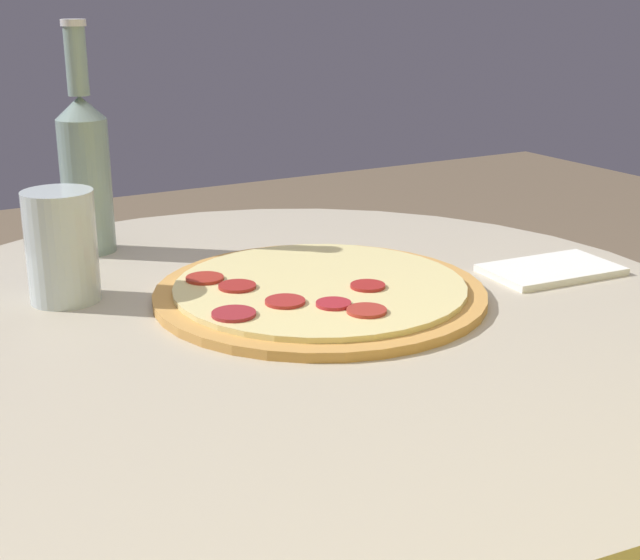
{
  "coord_description": "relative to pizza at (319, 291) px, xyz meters",
  "views": [
    {
      "loc": [
        0.39,
        0.76,
        1.09
      ],
      "look_at": [
        -0.05,
        -0.02,
        0.8
      ],
      "focal_mm": 50.0,
      "sensor_mm": 36.0,
      "label": 1
    }
  ],
  "objects": [
    {
      "name": "table",
      "position": [
        0.05,
        0.02,
        -0.24
      ],
      "size": [
        0.92,
        0.92,
        0.78
      ],
      "color": "#B2A893",
      "rests_on": "ground_plane"
    },
    {
      "name": "napkin",
      "position": [
        -0.28,
        0.06,
        -0.0
      ],
      "size": [
        0.16,
        0.1,
        0.01
      ],
      "color": "white",
      "rests_on": "table"
    },
    {
      "name": "beer_bottle",
      "position": [
        0.16,
        -0.3,
        0.1
      ],
      "size": [
        0.06,
        0.06,
        0.28
      ],
      "color": "gray",
      "rests_on": "table"
    },
    {
      "name": "pizza",
      "position": [
        0.0,
        0.0,
        0.0
      ],
      "size": [
        0.36,
        0.36,
        0.02
      ],
      "color": "#C68E47",
      "rests_on": "table"
    },
    {
      "name": "drinking_glass",
      "position": [
        0.24,
        -0.13,
        0.05
      ],
      "size": [
        0.07,
        0.07,
        0.12
      ],
      "color": "silver",
      "rests_on": "table"
    }
  ]
}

